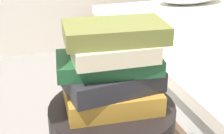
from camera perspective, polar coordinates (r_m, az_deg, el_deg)
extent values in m
cube|color=#B7842D|center=(1.03, -0.38, -4.95)|extent=(0.28, 0.21, 0.06)
cube|color=#28282D|center=(0.99, -0.23, -1.98)|extent=(0.30, 0.23, 0.06)
cube|color=#1E512D|center=(0.97, -0.61, 0.73)|extent=(0.31, 0.18, 0.04)
cube|color=beige|center=(0.95, -0.07, 3.33)|extent=(0.23, 0.20, 0.05)
cube|color=olive|center=(0.94, 0.44, 6.15)|extent=(0.29, 0.18, 0.05)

